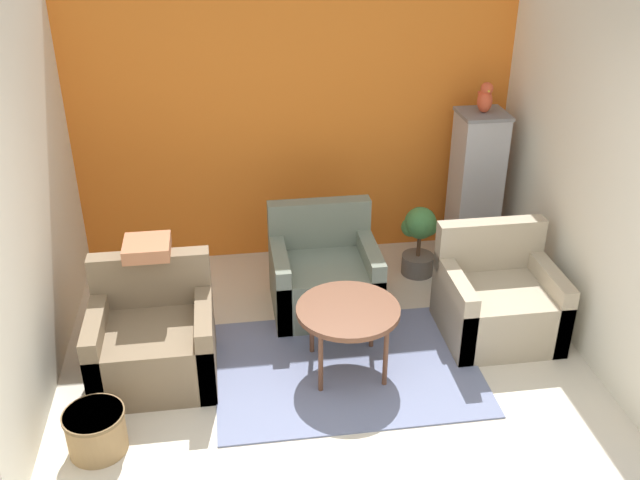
{
  "coord_description": "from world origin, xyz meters",
  "views": [
    {
      "loc": [
        -0.66,
        -3.01,
        3.33
      ],
      "look_at": [
        0.0,
        1.53,
        0.91
      ],
      "focal_mm": 40.0,
      "sensor_mm": 36.0,
      "label": 1
    }
  ],
  "objects_px": {
    "armchair_right": "(497,302)",
    "coffee_table": "(348,313)",
    "parrot": "(485,98)",
    "potted_plant": "(419,237)",
    "birdcage": "(475,189)",
    "armchair_left": "(154,342)",
    "wicker_basket": "(96,430)",
    "armchair_middle": "(324,277)"
  },
  "relations": [
    {
      "from": "coffee_table",
      "to": "armchair_middle",
      "type": "bearing_deg",
      "value": 92.92
    },
    {
      "from": "coffee_table",
      "to": "parrot",
      "type": "distance_m",
      "value": 2.35
    },
    {
      "from": "coffee_table",
      "to": "potted_plant",
      "type": "relative_size",
      "value": 1.14
    },
    {
      "from": "wicker_basket",
      "to": "armchair_right",
      "type": "bearing_deg",
      "value": 16.5
    },
    {
      "from": "armchair_right",
      "to": "wicker_basket",
      "type": "bearing_deg",
      "value": -163.5
    },
    {
      "from": "birdcage",
      "to": "parrot",
      "type": "bearing_deg",
      "value": 90.0
    },
    {
      "from": "parrot",
      "to": "birdcage",
      "type": "bearing_deg",
      "value": -90.0
    },
    {
      "from": "coffee_table",
      "to": "armchair_left",
      "type": "bearing_deg",
      "value": 174.29
    },
    {
      "from": "armchair_middle",
      "to": "wicker_basket",
      "type": "xyz_separation_m",
      "value": [
        -1.68,
        -1.45,
        -0.13
      ]
    },
    {
      "from": "armchair_left",
      "to": "armchair_right",
      "type": "xyz_separation_m",
      "value": [
        2.64,
        0.15,
        0.0
      ]
    },
    {
      "from": "coffee_table",
      "to": "armchair_middle",
      "type": "relative_size",
      "value": 0.87
    },
    {
      "from": "coffee_table",
      "to": "wicker_basket",
      "type": "height_order",
      "value": "coffee_table"
    },
    {
      "from": "birdcage",
      "to": "potted_plant",
      "type": "xyz_separation_m",
      "value": [
        -0.56,
        -0.22,
        -0.34
      ]
    },
    {
      "from": "armchair_middle",
      "to": "potted_plant",
      "type": "distance_m",
      "value": 1.03
    },
    {
      "from": "parrot",
      "to": "potted_plant",
      "type": "bearing_deg",
      "value": -158.19
    },
    {
      "from": "potted_plant",
      "to": "wicker_basket",
      "type": "xyz_separation_m",
      "value": [
        -2.61,
        -1.88,
        -0.21
      ]
    },
    {
      "from": "potted_plant",
      "to": "parrot",
      "type": "bearing_deg",
      "value": 21.81
    },
    {
      "from": "armchair_right",
      "to": "parrot",
      "type": "xyz_separation_m",
      "value": [
        0.2,
        1.22,
        1.27
      ]
    },
    {
      "from": "birdcage",
      "to": "potted_plant",
      "type": "relative_size",
      "value": 2.18
    },
    {
      "from": "coffee_table",
      "to": "birdcage",
      "type": "relative_size",
      "value": 0.52
    },
    {
      "from": "armchair_left",
      "to": "birdcage",
      "type": "bearing_deg",
      "value": 25.84
    },
    {
      "from": "armchair_left",
      "to": "potted_plant",
      "type": "distance_m",
      "value": 2.55
    },
    {
      "from": "armchair_left",
      "to": "potted_plant",
      "type": "height_order",
      "value": "armchair_left"
    },
    {
      "from": "potted_plant",
      "to": "armchair_left",
      "type": "bearing_deg",
      "value": -153.15
    },
    {
      "from": "armchair_left",
      "to": "birdcage",
      "type": "distance_m",
      "value": 3.18
    },
    {
      "from": "armchair_middle",
      "to": "parrot",
      "type": "height_order",
      "value": "parrot"
    },
    {
      "from": "birdcage",
      "to": "potted_plant",
      "type": "bearing_deg",
      "value": -158.39
    },
    {
      "from": "coffee_table",
      "to": "armchair_left",
      "type": "height_order",
      "value": "armchair_left"
    },
    {
      "from": "coffee_table",
      "to": "wicker_basket",
      "type": "xyz_separation_m",
      "value": [
        -1.72,
        -0.59,
        -0.33
      ]
    },
    {
      "from": "armchair_right",
      "to": "birdcage",
      "type": "height_order",
      "value": "birdcage"
    },
    {
      "from": "coffee_table",
      "to": "birdcage",
      "type": "distance_m",
      "value": 2.1
    },
    {
      "from": "birdcage",
      "to": "wicker_basket",
      "type": "xyz_separation_m",
      "value": [
        -3.17,
        -2.1,
        -0.55
      ]
    },
    {
      "from": "parrot",
      "to": "potted_plant",
      "type": "height_order",
      "value": "parrot"
    },
    {
      "from": "coffee_table",
      "to": "armchair_middle",
      "type": "distance_m",
      "value": 0.89
    },
    {
      "from": "armchair_right",
      "to": "parrot",
      "type": "distance_m",
      "value": 1.77
    },
    {
      "from": "armchair_left",
      "to": "armchair_right",
      "type": "relative_size",
      "value": 1.0
    },
    {
      "from": "armchair_middle",
      "to": "potted_plant",
      "type": "height_order",
      "value": "armchair_middle"
    },
    {
      "from": "armchair_right",
      "to": "coffee_table",
      "type": "bearing_deg",
      "value": -166.9
    },
    {
      "from": "armchair_left",
      "to": "birdcage",
      "type": "xyz_separation_m",
      "value": [
        2.84,
        1.37,
        0.42
      ]
    },
    {
      "from": "coffee_table",
      "to": "birdcage",
      "type": "xyz_separation_m",
      "value": [
        1.45,
        1.51,
        0.22
      ]
    },
    {
      "from": "armchair_left",
      "to": "armchair_middle",
      "type": "distance_m",
      "value": 1.53
    },
    {
      "from": "armchair_left",
      "to": "parrot",
      "type": "distance_m",
      "value": 3.4
    }
  ]
}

